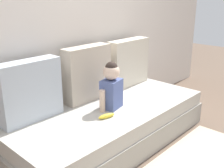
{
  "coord_description": "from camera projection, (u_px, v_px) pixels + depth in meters",
  "views": [
    {
      "loc": [
        -1.81,
        -1.69,
        1.47
      ],
      "look_at": [
        0.0,
        0.0,
        0.64
      ],
      "focal_mm": 43.58,
      "sensor_mm": 36.0,
      "label": 1
    }
  ],
  "objects": [
    {
      "name": "back_wall",
      "position": [
        71.0,
        25.0,
        2.82
      ],
      "size": [
        5.36,
        0.1,
        2.31
      ],
      "primitive_type": "cube",
      "color": "silver",
      "rests_on": "ground"
    },
    {
      "name": "ground_plane",
      "position": [
        112.0,
        142.0,
        2.82
      ],
      "size": [
        12.0,
        12.0,
        0.0
      ],
      "primitive_type": "plane",
      "color": "brown"
    },
    {
      "name": "toddler",
      "position": [
        111.0,
        86.0,
        2.63
      ],
      "size": [
        0.31,
        0.2,
        0.47
      ],
      "color": "#4C5B93",
      "rests_on": "couch"
    },
    {
      "name": "throw_pillow_right",
      "position": [
        128.0,
        63.0,
        3.29
      ],
      "size": [
        0.59,
        0.16,
        0.56
      ],
      "primitive_type": "cube",
      "color": "beige",
      "rests_on": "couch"
    },
    {
      "name": "couch",
      "position": [
        112.0,
        126.0,
        2.76
      ],
      "size": [
        2.16,
        0.9,
        0.39
      ],
      "color": "#9C978F",
      "rests_on": "ground"
    },
    {
      "name": "banana",
      "position": [
        107.0,
        116.0,
        2.47
      ],
      "size": [
        0.18,
        0.08,
        0.04
      ],
      "primitive_type": "ellipsoid",
      "rotation": [
        0.0,
        0.0,
        -0.25
      ],
      "color": "yellow",
      "rests_on": "couch"
    },
    {
      "name": "throw_pillow_left",
      "position": [
        30.0,
        91.0,
        2.37
      ],
      "size": [
        0.57,
        0.16,
        0.54
      ],
      "primitive_type": "cube",
      "color": "#B2BCC6",
      "rests_on": "couch"
    },
    {
      "name": "throw_pillow_center",
      "position": [
        87.0,
        74.0,
        2.83
      ],
      "size": [
        0.55,
        0.16,
        0.57
      ],
      "primitive_type": "cube",
      "color": "#C1B29E",
      "rests_on": "couch"
    }
  ]
}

